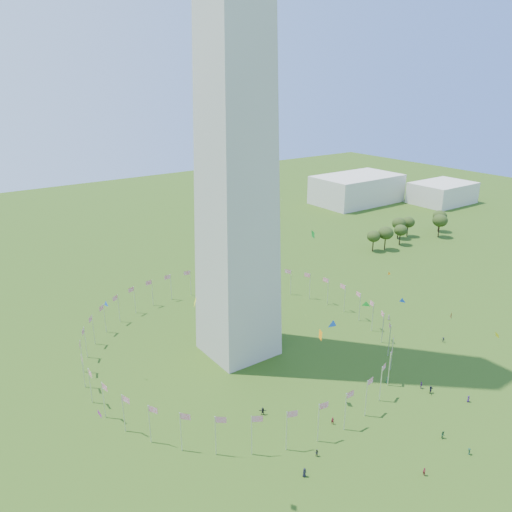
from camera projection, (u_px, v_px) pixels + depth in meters
The scene contains 8 objects.
ground at pixel (381, 457), 97.21m from camera, with size 600.00×600.00×0.00m, color #27430F.
washington_monument at pixel (234, 4), 106.79m from camera, with size 16.80×16.80×169.00m, color #B9B5A5, non-canonical shape.
flag_ring at pixel (238, 335), 133.93m from camera, with size 80.24×80.24×9.00m.
gov_building_east_a at pixel (357, 189), 291.38m from camera, with size 50.00×30.00×16.00m, color beige.
gov_building_east_b at pixel (442, 193), 291.02m from camera, with size 35.00×25.00×12.00m, color beige.
crowd at pixel (417, 428), 103.93m from camera, with size 90.20×79.26×1.86m.
kites_aloft at pixel (353, 306), 114.12m from camera, with size 100.87×72.31×41.31m.
tree_line_east at pixel (410, 230), 224.15m from camera, with size 53.23×15.95×10.59m.
Camera 1 is at (-65.27, -49.33, 69.96)m, focal length 35.00 mm.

